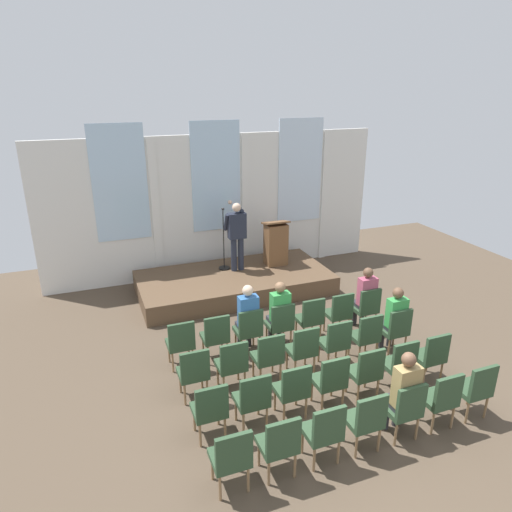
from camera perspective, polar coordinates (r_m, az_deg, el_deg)
name	(u,v)px	position (r m, az deg, el deg)	size (l,w,h in m)	color
ground_plane	(335,415)	(7.58, 9.69, -18.73)	(16.25, 16.25, 0.00)	brown
rear_partition	(218,203)	(12.01, -4.74, 6.57)	(8.76, 0.14, 3.94)	silver
stage_platform	(235,283)	(11.27, -2.66, -3.28)	(4.56, 2.21, 0.45)	brown
speaker	(237,232)	(11.10, -2.39, 3.01)	(0.51, 0.69, 1.68)	#232838
mic_stand	(224,256)	(11.40, -3.96, 0.02)	(0.28, 0.28, 1.56)	black
lectern	(276,243)	(11.61, 2.45, 1.58)	(0.60, 0.48, 1.16)	brown
chair_r0_c0	(181,341)	(8.32, -9.24, -10.30)	(0.46, 0.44, 0.94)	olive
chair_r0_c1	(216,335)	(8.44, -4.98, -9.61)	(0.46, 0.44, 0.94)	olive
chair_r0_c2	(249,328)	(8.61, -0.88, -8.89)	(0.46, 0.44, 0.94)	olive
audience_r0_c2	(247,315)	(8.57, -1.07, -7.32)	(0.36, 0.39, 1.38)	#2D2D33
chair_r0_c3	(280,322)	(8.82, 3.03, -8.16)	(0.46, 0.44, 0.94)	olive
audience_r0_c3	(279,311)	(8.79, 2.84, -6.73)	(0.36, 0.39, 1.34)	#2D2D33
chair_r0_c4	(311,317)	(9.07, 6.73, -7.43)	(0.46, 0.44, 0.94)	olive
chair_r0_c5	(339,311)	(9.35, 10.21, -6.71)	(0.46, 0.44, 0.94)	olive
chair_r0_c6	(367,306)	(9.67, 13.46, -6.02)	(0.46, 0.44, 0.94)	olive
audience_r0_c6	(365,295)	(9.64, 13.30, -4.69)	(0.36, 0.39, 1.35)	#2D2D33
chair_r1_c0	(194,371)	(7.53, -7.67, -13.81)	(0.46, 0.44, 0.94)	olive
chair_r1_c1	(232,362)	(7.67, -2.94, -12.96)	(0.46, 0.44, 0.94)	olive
chair_r1_c2	(269,355)	(7.85, 1.56, -12.06)	(0.46, 0.44, 0.94)	olive
chair_r1_c3	(303,348)	(8.08, 5.80, -11.14)	(0.46, 0.44, 0.94)	olive
chair_r1_c4	(336,341)	(8.35, 9.76, -10.23)	(0.46, 0.44, 0.94)	olive
chair_r1_c5	(366,334)	(8.66, 13.44, -9.33)	(0.46, 0.44, 0.94)	olive
chair_r1_c6	(396,328)	(9.00, 16.83, -8.46)	(0.46, 0.44, 0.94)	olive
audience_r1_c6	(394,316)	(8.97, 16.65, -7.12)	(0.36, 0.39, 1.32)	#2D2D33
chair_r2_c0	(210,408)	(6.78, -5.66, -18.10)	(0.46, 0.44, 0.94)	olive
chair_r2_c1	(253,397)	(6.93, -0.38, -17.01)	(0.46, 0.44, 0.94)	olive
chair_r2_c2	(293,388)	(7.13, 4.58, -15.86)	(0.46, 0.44, 0.94)	olive
chair_r2_c3	(331,379)	(7.39, 9.18, -14.67)	(0.46, 0.44, 0.94)	olive
chair_r2_c4	(366,370)	(7.68, 13.41, -13.49)	(0.46, 0.44, 0.94)	olive
chair_r2_c5	(400,362)	(8.02, 17.27, -12.34)	(0.46, 0.44, 0.94)	olive
chair_r2_c6	(431,354)	(8.38, 20.78, -11.24)	(0.46, 0.44, 0.94)	olive
chair_r3_c0	(231,456)	(6.09, -3.04, -23.38)	(0.46, 0.44, 0.94)	olive
chair_r3_c1	(280,442)	(6.26, 2.92, -21.94)	(0.46, 0.44, 0.94)	olive
chair_r3_c2	(324,430)	(6.48, 8.40, -20.40)	(0.46, 0.44, 0.94)	olive
chair_r3_c3	(366,418)	(6.76, 13.38, -18.83)	(0.46, 0.44, 0.94)	olive
chair_r3_c4	(405,407)	(7.08, 17.85, -17.27)	(0.46, 0.44, 0.94)	olive
audience_r3_c4	(403,390)	(6.99, 17.65, -15.46)	(0.36, 0.39, 1.38)	#2D2D33
chair_r3_c5	(441,397)	(7.44, 21.85, -15.78)	(0.46, 0.44, 0.94)	olive
chair_r3_c6	(476,387)	(7.84, 25.40, -14.36)	(0.46, 0.44, 0.94)	olive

